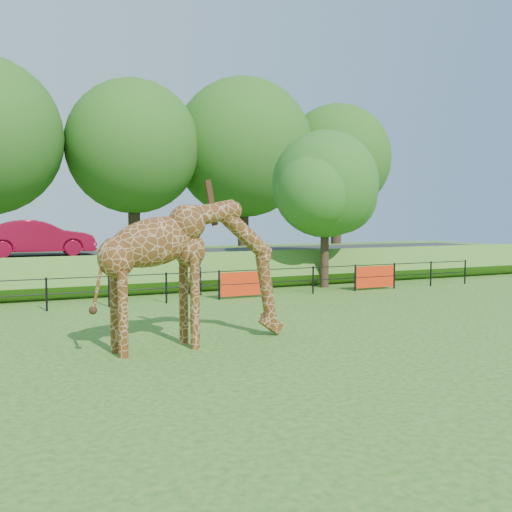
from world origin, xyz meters
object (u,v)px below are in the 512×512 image
Objects in this scene: car_red at (38,238)px; tree_east at (327,188)px; giraffe at (195,272)px; visitor at (197,277)px.

tree_east is at bearing -111.68° from car_red.
car_red is (-2.68, 12.66, 0.42)m from giraffe.
tree_east is (11.44, -4.32, 2.11)m from car_red.
giraffe is at bearing 47.43° from visitor.
giraffe is at bearing -169.04° from car_red.
car_red is at bearing 159.31° from tree_east.
visitor is at bearing 64.35° from giraffe.
car_red is at bearing -62.50° from visitor.
tree_east is (5.93, 0.14, 3.58)m from visitor.
car_red is 12.41m from tree_east.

